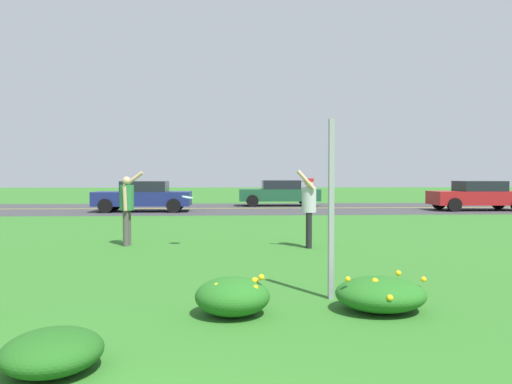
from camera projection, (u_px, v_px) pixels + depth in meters
ground_plane at (178, 237)px, 13.98m from camera, size 120.00×120.00×0.00m
highway_strip at (202, 208)px, 26.17m from camera, size 120.00×9.46×0.01m
highway_center_stripe at (202, 208)px, 26.17m from camera, size 120.00×0.16×0.00m
daylily_clump_mid_left at (53, 351)px, 4.35m from camera, size 0.86×0.92×0.36m
daylily_clump_front_right at (380, 294)px, 6.32m from camera, size 1.13×1.04×0.48m
daylily_clump_mid_center at (233, 296)px, 6.13m from camera, size 0.92×0.91×0.51m
sign_post_near_path at (331, 209)px, 6.92m from camera, size 0.07×0.10×2.48m
person_thrower_green_shirt at (127, 204)px, 12.22m from camera, size 0.55×0.51×1.82m
person_catcher_red_cap_gray_shirt at (309, 205)px, 11.85m from camera, size 0.49×0.51×1.84m
frisbee_pale_blue at (187, 197)px, 12.05m from camera, size 0.27×0.27×0.08m
car_red_leftmost at (478, 195)px, 24.72m from camera, size 4.50×2.00×1.45m
car_dark_green_center_left at (279, 193)px, 28.49m from camera, size 4.50×2.00×1.45m
car_navy_center_right at (143, 196)px, 23.89m from camera, size 4.50×2.00×1.45m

